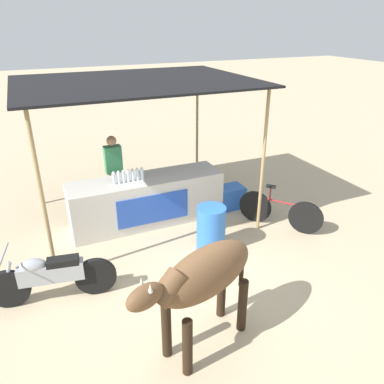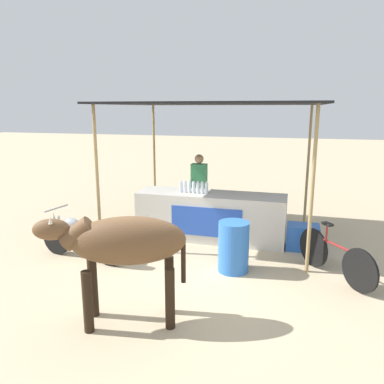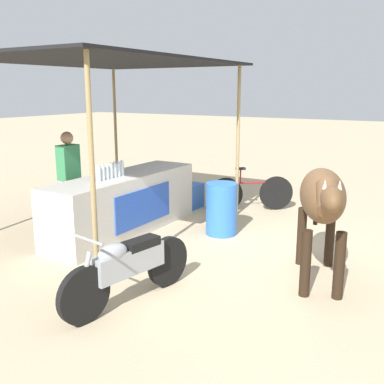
{
  "view_description": "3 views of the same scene",
  "coord_description": "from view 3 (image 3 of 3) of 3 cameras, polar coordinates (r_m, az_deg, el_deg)",
  "views": [
    {
      "loc": [
        -1.88,
        -4.26,
        3.76
      ],
      "look_at": [
        0.43,
        0.96,
        1.11
      ],
      "focal_mm": 35.0,
      "sensor_mm": 36.0,
      "label": 1
    },
    {
      "loc": [
        1.61,
        -4.99,
        2.64
      ],
      "look_at": [
        -0.18,
        1.42,
        1.15
      ],
      "focal_mm": 35.0,
      "sensor_mm": 36.0,
      "label": 2
    },
    {
      "loc": [
        -5.52,
        -2.41,
        2.3
      ],
      "look_at": [
        -0.09,
        0.85,
        0.85
      ],
      "focal_mm": 42.0,
      "sensor_mm": 36.0,
      "label": 3
    }
  ],
  "objects": [
    {
      "name": "vendor_behind_counter",
      "position": [
        7.53,
        -15.29,
        1.33
      ],
      "size": [
        0.34,
        0.22,
        1.65
      ],
      "color": "#383842",
      "rests_on": "ground"
    },
    {
      "name": "ground_plane",
      "position": [
        6.45,
        6.94,
        -8.08
      ],
      "size": [
        60.0,
        60.0,
        0.0
      ],
      "primitive_type": "plane",
      "color": "tan"
    },
    {
      "name": "bicycle_leaning",
      "position": [
        8.73,
        7.48,
        -0.12
      ],
      "size": [
        1.06,
        1.33,
        0.85
      ],
      "color": "black",
      "rests_on": "ground"
    },
    {
      "name": "motorcycle_parked",
      "position": [
        4.98,
        -8.15,
        -9.33
      ],
      "size": [
        1.79,
        0.57,
        0.9
      ],
      "color": "black",
      "rests_on": "ground"
    },
    {
      "name": "stall_awning",
      "position": [
        7.4,
        -11.08,
        15.3
      ],
      "size": [
        4.2,
        3.2,
        2.75
      ],
      "color": "black",
      "rests_on": "ground"
    },
    {
      "name": "water_bottle_row",
      "position": [
        7.01,
        -10.3,
        2.62
      ],
      "size": [
        0.61,
        0.07,
        0.25
      ],
      "color": "silver",
      "rests_on": "stall_counter"
    },
    {
      "name": "cooler_box",
      "position": [
        8.87,
        -0.58,
        -0.53
      ],
      "size": [
        0.6,
        0.44,
        0.48
      ],
      "primitive_type": "cube",
      "color": "blue",
      "rests_on": "ground"
    },
    {
      "name": "water_barrel",
      "position": [
        7.25,
        3.77,
        -2.14
      ],
      "size": [
        0.5,
        0.5,
        0.84
      ],
      "primitive_type": "cylinder",
      "color": "blue",
      "rests_on": "ground"
    },
    {
      "name": "stall_counter",
      "position": [
        7.42,
        -8.62,
        -1.44
      ],
      "size": [
        3.0,
        0.82,
        0.96
      ],
      "color": "beige",
      "rests_on": "ground"
    },
    {
      "name": "cow",
      "position": [
        5.5,
        16.25,
        -0.96
      ],
      "size": [
        1.83,
        0.97,
        1.44
      ],
      "color": "brown",
      "rests_on": "ground"
    }
  ]
}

